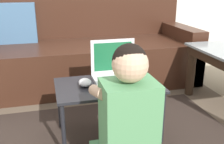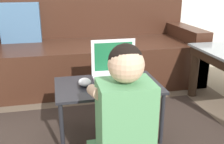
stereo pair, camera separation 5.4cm
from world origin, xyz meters
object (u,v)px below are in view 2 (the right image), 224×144
Objects in this scene: couch at (90,52)px; person_seated at (125,130)px; computer_mouse at (85,82)px; laptop_desk at (108,90)px; laptop at (116,74)px.

couch is 1.46m from person_seated.
couch reaches higher than computer_mouse.
laptop is (0.07, 0.06, 0.08)m from laptop_desk.
couch is at bearing 88.59° from person_seated.
laptop_desk is 0.44m from person_seated.
couch is 3.21× the size of laptop_desk.
couch is 2.89× the size of person_seated.
couch reaches higher than laptop.
computer_mouse is 0.47m from person_seated.
couch is 7.05× the size of laptop.
laptop_desk is at bearing -91.46° from couch.
couch is at bearing 80.73° from computer_mouse.
couch is 20.60× the size of computer_mouse.
laptop_desk is at bearing -139.19° from laptop.
laptop_desk is 0.90× the size of person_seated.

